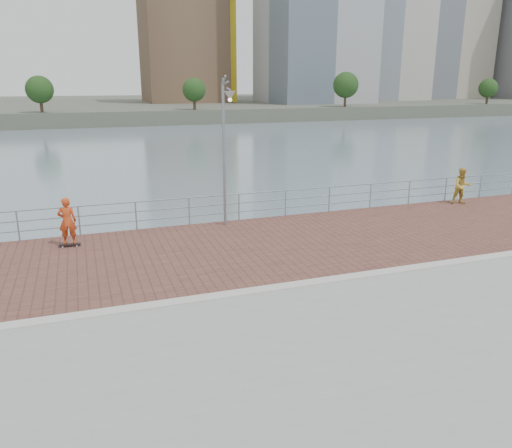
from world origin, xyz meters
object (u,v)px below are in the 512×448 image
object	(u,v)px
guardrail	(214,206)
bystander	(462,186)
skateboarder	(67,221)
street_lamp	(226,127)

from	to	relation	value
guardrail	bystander	bearing A→B (deg)	-3.94
guardrail	skateboarder	size ratio (longest dim) A/B	23.77
guardrail	bystander	distance (m)	11.53
skateboarder	bystander	bearing A→B (deg)	-172.87
guardrail	bystander	world-z (taller)	bystander
guardrail	bystander	size ratio (longest dim) A/B	23.39
guardrail	street_lamp	world-z (taller)	street_lamp
street_lamp	skateboarder	distance (m)	6.50
guardrail	bystander	xyz separation A→B (m)	(11.51, -0.79, 0.16)
skateboarder	guardrail	bearing A→B (deg)	-161.22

